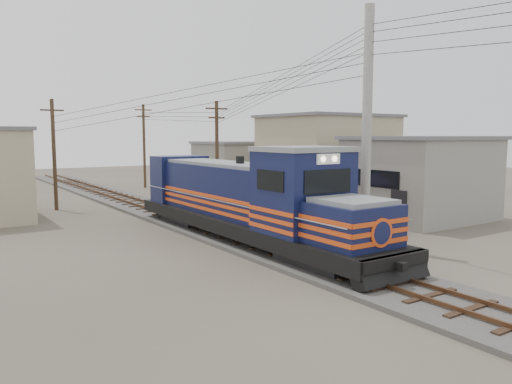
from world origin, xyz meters
TOP-DOWN VIEW (x-y plane):
  - ground at (0.00, 0.00)m, footprint 120.00×120.00m
  - ballast at (0.00, 10.00)m, footprint 3.60×70.00m
  - track at (0.00, 10.00)m, footprint 1.15×70.00m
  - locomotive at (0.00, 3.19)m, footprint 3.11×16.94m
  - utility_pole_main at (3.50, -0.50)m, footprint 0.40×0.40m
  - wooden_pole_mid at (4.50, 14.00)m, footprint 1.60×0.24m
  - wooden_pole_far at (4.80, 28.00)m, footprint 1.60×0.24m
  - wooden_pole_left at (-5.00, 18.00)m, footprint 1.60×0.24m
  - power_lines at (-0.14, 8.49)m, footprint 9.65×19.00m
  - shophouse_front at (11.50, 3.00)m, footprint 7.35×6.30m
  - shophouse_mid at (12.50, 12.00)m, footprint 8.40×7.35m
  - shophouse_back at (11.00, 22.00)m, footprint 6.30×6.30m
  - billboard at (4.91, 3.14)m, footprint 2.27×0.36m
  - market_umbrella at (6.20, 4.65)m, footprint 3.10×3.10m
  - vendor at (5.95, 5.74)m, footprint 0.76×0.60m
  - plant_nursery at (4.72, 3.56)m, footprint 3.27×3.31m

SIDE VIEW (x-z plane):
  - ground at x=0.00m, z-range 0.00..0.00m
  - ballast at x=0.00m, z-range 0.00..0.16m
  - track at x=0.00m, z-range 0.20..0.32m
  - plant_nursery at x=4.72m, z-range -0.06..1.03m
  - vendor at x=5.95m, z-range 0.00..1.83m
  - locomotive at x=0.00m, z-range -0.28..3.91m
  - shophouse_back at x=11.00m, z-range 0.01..4.21m
  - market_umbrella at x=6.20m, z-range 0.98..3.58m
  - shophouse_front at x=11.50m, z-range 0.01..4.71m
  - billboard at x=4.91m, z-range 0.83..4.34m
  - shophouse_mid at x=12.50m, z-range 0.01..6.21m
  - wooden_pole_mid at x=4.50m, z-range 0.18..7.18m
  - wooden_pole_left at x=-5.00m, z-range 0.18..7.18m
  - wooden_pole_far at x=4.80m, z-range 0.18..7.68m
  - utility_pole_main at x=3.50m, z-range 0.00..10.00m
  - power_lines at x=-0.14m, z-range 5.91..9.21m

